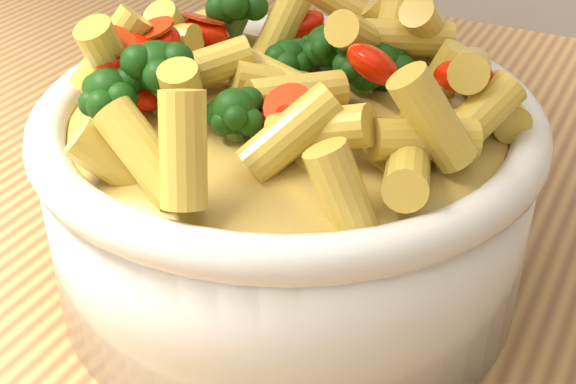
% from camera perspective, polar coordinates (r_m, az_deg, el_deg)
% --- Properties ---
extents(table, '(1.20, 0.80, 0.90)m').
position_cam_1_polar(table, '(0.59, 6.43, -11.04)').
color(table, '#B1874B').
rests_on(table, ground).
extents(serving_bowl, '(0.27, 0.27, 0.12)m').
position_cam_1_polar(serving_bowl, '(0.45, 0.00, 0.16)').
color(serving_bowl, silver).
rests_on(serving_bowl, table).
extents(pasta_salad, '(0.22, 0.22, 0.05)m').
position_cam_1_polar(pasta_salad, '(0.42, 0.00, 8.65)').
color(pasta_salad, gold).
rests_on(pasta_salad, serving_bowl).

